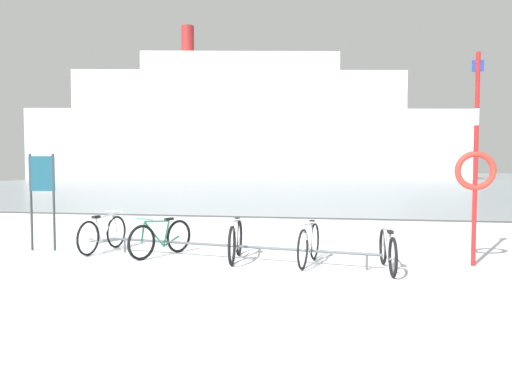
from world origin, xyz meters
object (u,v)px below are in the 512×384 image
object	(u,v)px
bicycle_3	(309,244)
rescue_post	(476,165)
bicycle_2	(236,241)
bicycle_1	(161,238)
bicycle_4	(388,250)
info_sign	(42,185)
ferry_ship	(248,128)
bicycle_0	(103,234)

from	to	relation	value
bicycle_3	rescue_post	xyz separation A→B (m)	(2.98, 0.42, 1.47)
bicycle_2	bicycle_1	bearing A→B (deg)	175.40
bicycle_1	bicycle_4	bearing A→B (deg)	-6.95
bicycle_4	rescue_post	xyz separation A→B (m)	(1.58, 0.69, 1.50)
bicycle_1	bicycle_3	bearing A→B (deg)	-5.04
bicycle_2	bicycle_3	world-z (taller)	bicycle_2
info_sign	rescue_post	xyz separation A→B (m)	(8.73, -0.02, 0.43)
info_sign	bicycle_4	bearing A→B (deg)	-5.71
bicycle_3	rescue_post	bearing A→B (deg)	8.06
bicycle_3	ferry_ship	bearing A→B (deg)	102.36
bicycle_0	bicycle_3	bearing A→B (deg)	-7.13
rescue_post	bicycle_4	bearing A→B (deg)	-156.37
bicycle_2	ferry_ship	size ratio (longest dim) A/B	0.03
rescue_post	bicycle_1	bearing A→B (deg)	-178.50
bicycle_3	bicycle_4	xyz separation A→B (m)	(1.39, -0.27, -0.03)
rescue_post	ferry_ship	bearing A→B (deg)	105.25
bicycle_2	info_sign	xyz separation A→B (m)	(-4.33, 0.31, 1.04)
bicycle_3	rescue_post	distance (m)	3.34
bicycle_0	ferry_ship	size ratio (longest dim) A/B	0.03
bicycle_0	ferry_ship	xyz separation A→B (m)	(-8.24, 57.25, 6.79)
bicycle_2	rescue_post	xyz separation A→B (m)	(4.40, 0.28, 1.47)
bicycle_2	info_sign	distance (m)	4.47
bicycle_0	ferry_ship	distance (m)	58.24
bicycle_2	bicycle_3	size ratio (longest dim) A/B	1.04
bicycle_2	ferry_ship	xyz separation A→B (m)	(-11.24, 57.67, 6.78)
info_sign	rescue_post	size ratio (longest dim) A/B	0.54
bicycle_0	rescue_post	distance (m)	7.54
info_sign	ferry_ship	bearing A→B (deg)	96.87
bicycle_1	ferry_ship	world-z (taller)	ferry_ship
bicycle_2	bicycle_4	distance (m)	2.85
bicycle_3	info_sign	world-z (taller)	info_sign
bicycle_2	info_sign	size ratio (longest dim) A/B	0.82
bicycle_1	info_sign	xyz separation A→B (m)	(-2.76, 0.18, 1.06)
bicycle_1	ferry_ship	size ratio (longest dim) A/B	0.03
bicycle_3	info_sign	size ratio (longest dim) A/B	0.79
bicycle_2	rescue_post	size ratio (longest dim) A/B	0.44
bicycle_2	bicycle_3	xyz separation A→B (m)	(1.42, -0.14, -0.00)
bicycle_0	bicycle_3	size ratio (longest dim) A/B	1.03
rescue_post	bicycle_0	bearing A→B (deg)	178.98
bicycle_4	bicycle_2	bearing A→B (deg)	171.74
ferry_ship	bicycle_0	bearing A→B (deg)	-81.81
bicycle_0	bicycle_1	size ratio (longest dim) A/B	1.09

